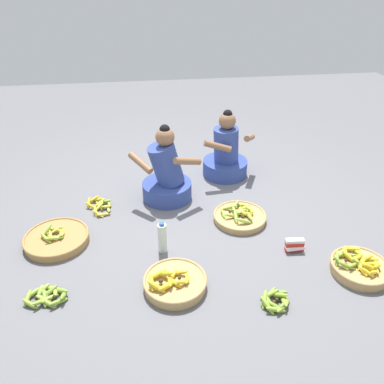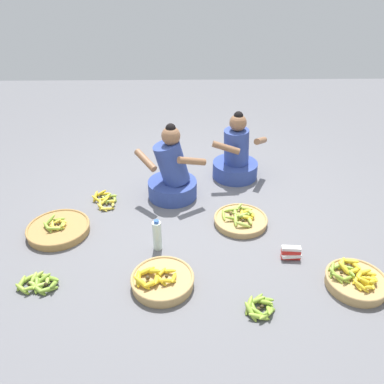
{
  "view_description": "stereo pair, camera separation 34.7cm",
  "coord_description": "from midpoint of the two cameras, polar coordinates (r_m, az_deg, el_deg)",
  "views": [
    {
      "loc": [
        -0.41,
        -3.13,
        2.16
      ],
      "look_at": [
        0.0,
        -0.2,
        0.35
      ],
      "focal_mm": 35.23,
      "sensor_mm": 36.0,
      "label": 1
    },
    {
      "loc": [
        -0.06,
        -3.16,
        2.16
      ],
      "look_at": [
        0.0,
        -0.2,
        0.35
      ],
      "focal_mm": 35.23,
      "sensor_mm": 36.0,
      "label": 2
    }
  ],
  "objects": [
    {
      "name": "banana_basket_mid_right",
      "position": [
        3.0,
        -6.1,
        -13.56
      ],
      "size": [
        0.5,
        0.5,
        0.17
      ],
      "color": "tan",
      "rests_on": "ground"
    },
    {
      "name": "loose_bananas_mid_left",
      "position": [
        2.91,
        9.1,
        -16.11
      ],
      "size": [
        0.25,
        0.25,
        0.1
      ],
      "color": "olive",
      "rests_on": "ground"
    },
    {
      "name": "packet_carton_stack",
      "position": [
        3.37,
        12.45,
        -8.01
      ],
      "size": [
        0.17,
        0.08,
        0.12
      ],
      "color": "red",
      "rests_on": "ground"
    },
    {
      "name": "water_bottle",
      "position": [
        3.27,
        -7.58,
        -6.98
      ],
      "size": [
        0.08,
        0.08,
        0.3
      ],
      "color": "silver",
      "rests_on": "ground"
    },
    {
      "name": "loose_bananas_near_bicycle",
      "position": [
        3.18,
        -24.23,
        -14.3
      ],
      "size": [
        0.35,
        0.26,
        0.09
      ],
      "color": "#9EB747",
      "rests_on": "ground"
    },
    {
      "name": "loose_bananas_near_vendor",
      "position": [
        4.02,
        -16.2,
        -2.06
      ],
      "size": [
        0.29,
        0.36,
        0.09
      ],
      "color": "yellow",
      "rests_on": "ground"
    },
    {
      "name": "banana_basket_back_left",
      "position": [
        3.69,
        4.59,
        -3.75
      ],
      "size": [
        0.52,
        0.52,
        0.14
      ],
      "color": "tan",
      "rests_on": "ground"
    },
    {
      "name": "vendor_woman_front",
      "position": [
        3.93,
        -6.41,
        2.41
      ],
      "size": [
        0.74,
        0.52,
        0.83
      ],
      "color": "#334793",
      "rests_on": "ground"
    },
    {
      "name": "banana_basket_front_left",
      "position": [
        3.67,
        -22.44,
        -6.61
      ],
      "size": [
        0.58,
        0.58,
        0.15
      ],
      "color": "#A87F47",
      "rests_on": "ground"
    },
    {
      "name": "vendor_woman_behind",
      "position": [
        4.38,
        2.88,
        5.57
      ],
      "size": [
        0.66,
        0.52,
        0.79
      ],
      "color": "#334793",
      "rests_on": "ground"
    },
    {
      "name": "banana_basket_front_center",
      "position": [
        3.32,
        21.34,
        -10.6
      ],
      "size": [
        0.47,
        0.47,
        0.15
      ],
      "color": "tan",
      "rests_on": "ground"
    },
    {
      "name": "ground_plane",
      "position": [
        3.83,
        -3.01,
        -3.0
      ],
      "size": [
        10.0,
        10.0,
        0.0
      ],
      "primitive_type": "plane",
      "color": "slate"
    }
  ]
}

